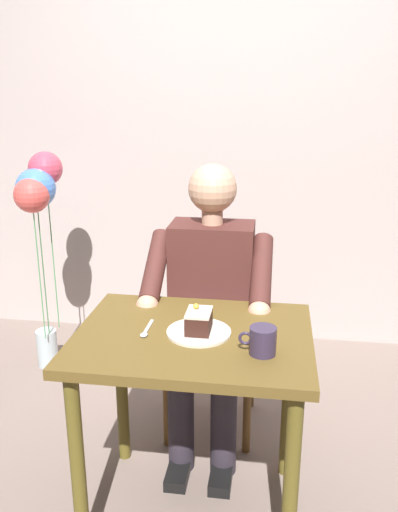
{
  "coord_description": "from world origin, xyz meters",
  "views": [
    {
      "loc": [
        -0.26,
        1.65,
        1.56
      ],
      "look_at": [
        -0.01,
        -0.1,
        1.0
      ],
      "focal_mm": 37.03,
      "sensor_mm": 36.0,
      "label": 1
    }
  ],
  "objects_px": {
    "seated_person": "(210,306)",
    "balloon_display": "(39,207)",
    "cake_slice": "(199,321)",
    "dining_table": "(193,364)",
    "dessert_spoon": "(146,331)",
    "coffee_cup": "(262,340)",
    "chair": "(214,324)"
  },
  "relations": [
    {
      "from": "seated_person",
      "to": "dining_table",
      "type": "bearing_deg",
      "value": 90.0
    },
    {
      "from": "dining_table",
      "to": "seated_person",
      "type": "relative_size",
      "value": 0.65
    },
    {
      "from": "seated_person",
      "to": "cake_slice",
      "type": "xyz_separation_m",
      "value": [
        -0.02,
        0.45,
        0.14
      ]
    },
    {
      "from": "cake_slice",
      "to": "balloon_display",
      "type": "distance_m",
      "value": 1.4
    },
    {
      "from": "cake_slice",
      "to": "chair",
      "type": "bearing_deg",
      "value": -88.18
    },
    {
      "from": "dining_table",
      "to": "dessert_spoon",
      "type": "bearing_deg",
      "value": 5.46
    },
    {
      "from": "chair",
      "to": "balloon_display",
      "type": "distance_m",
      "value": 1.14
    },
    {
      "from": "seated_person",
      "to": "coffee_cup",
      "type": "height_order",
      "value": "seated_person"
    },
    {
      "from": "seated_person",
      "to": "cake_slice",
      "type": "distance_m",
      "value": 0.47
    },
    {
      "from": "chair",
      "to": "coffee_cup",
      "type": "xyz_separation_m",
      "value": [
        -0.24,
        0.74,
        0.3
      ]
    },
    {
      "from": "chair",
      "to": "balloon_display",
      "type": "bearing_deg",
      "value": -18.95
    },
    {
      "from": "cake_slice",
      "to": "dining_table",
      "type": "bearing_deg",
      "value": 8.71
    },
    {
      "from": "coffee_cup",
      "to": "balloon_display",
      "type": "xyz_separation_m",
      "value": [
        1.23,
        -1.08,
        0.16
      ]
    },
    {
      "from": "chair",
      "to": "coffee_cup",
      "type": "distance_m",
      "value": 0.84
    },
    {
      "from": "dessert_spoon",
      "to": "cake_slice",
      "type": "bearing_deg",
      "value": -174.19
    },
    {
      "from": "chair",
      "to": "dessert_spoon",
      "type": "bearing_deg",
      "value": 75.72
    },
    {
      "from": "dining_table",
      "to": "cake_slice",
      "type": "xyz_separation_m",
      "value": [
        -0.02,
        -0.0,
        0.17
      ]
    },
    {
      "from": "chair",
      "to": "dessert_spoon",
      "type": "height_order",
      "value": "chair"
    },
    {
      "from": "chair",
      "to": "cake_slice",
      "type": "relative_size",
      "value": 7.86
    },
    {
      "from": "chair",
      "to": "dining_table",
      "type": "bearing_deg",
      "value": 90.0
    },
    {
      "from": "seated_person",
      "to": "cake_slice",
      "type": "height_order",
      "value": "seated_person"
    },
    {
      "from": "seated_person",
      "to": "balloon_display",
      "type": "height_order",
      "value": "seated_person"
    },
    {
      "from": "dining_table",
      "to": "balloon_display",
      "type": "relative_size",
      "value": 0.66
    },
    {
      "from": "dining_table",
      "to": "chair",
      "type": "distance_m",
      "value": 0.64
    },
    {
      "from": "chair",
      "to": "seated_person",
      "type": "distance_m",
      "value": 0.24
    },
    {
      "from": "dining_table",
      "to": "coffee_cup",
      "type": "distance_m",
      "value": 0.32
    },
    {
      "from": "seated_person",
      "to": "balloon_display",
      "type": "relative_size",
      "value": 1.02
    },
    {
      "from": "coffee_cup",
      "to": "balloon_display",
      "type": "bearing_deg",
      "value": -41.35
    },
    {
      "from": "chair",
      "to": "cake_slice",
      "type": "xyz_separation_m",
      "value": [
        -0.02,
        0.62,
        0.3
      ]
    },
    {
      "from": "cake_slice",
      "to": "coffee_cup",
      "type": "relative_size",
      "value": 0.94
    },
    {
      "from": "seated_person",
      "to": "balloon_display",
      "type": "distance_m",
      "value": 1.15
    },
    {
      "from": "dining_table",
      "to": "dessert_spoon",
      "type": "relative_size",
      "value": 5.73
    }
  ]
}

